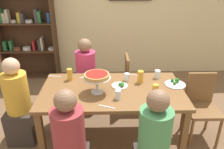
% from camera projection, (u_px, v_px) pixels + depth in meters
% --- Properties ---
extents(ground_plane, '(12.00, 12.00, 0.00)m').
position_uv_depth(ground_plane, '(112.00, 137.00, 3.04)').
color(ground_plane, brown).
extents(rear_partition, '(8.00, 0.12, 2.80)m').
position_uv_depth(rear_partition, '(109.00, 6.00, 4.43)').
color(rear_partition, beige).
rests_on(rear_partition, ground_plane).
extents(dining_table, '(1.71, 0.93, 0.74)m').
position_uv_depth(dining_table, '(112.00, 95.00, 2.76)').
color(dining_table, brown).
rests_on(dining_table, ground_plane).
extents(bookshelf, '(1.10, 0.30, 2.21)m').
position_uv_depth(bookshelf, '(25.00, 22.00, 4.35)').
color(bookshelf, '#422819').
rests_on(bookshelf, ground_plane).
extents(diner_head_west, '(0.34, 0.34, 1.15)m').
position_uv_depth(diner_head_west, '(19.00, 108.00, 2.81)').
color(diner_head_west, '#382D28').
rests_on(diner_head_west, ground_plane).
extents(diner_far_left, '(0.34, 0.34, 1.15)m').
position_uv_depth(diner_far_left, '(87.00, 80.00, 3.52)').
color(diner_far_left, '#382D28').
rests_on(diner_far_left, ground_plane).
extents(chair_far_right, '(0.40, 0.40, 0.87)m').
position_uv_depth(chair_far_right, '(134.00, 80.00, 3.53)').
color(chair_far_right, brown).
rests_on(chair_far_right, ground_plane).
extents(chair_head_east, '(0.40, 0.40, 0.87)m').
position_uv_depth(chair_head_east, '(201.00, 104.00, 2.91)').
color(chair_head_east, brown).
rests_on(chair_head_east, ground_plane).
extents(deep_dish_pizza_stand, '(0.32, 0.32, 0.24)m').
position_uv_depth(deep_dish_pizza_stand, '(97.00, 77.00, 2.57)').
color(deep_dish_pizza_stand, silver).
rests_on(deep_dish_pizza_stand, dining_table).
extents(salad_plate_near_diner, '(0.26, 0.26, 0.07)m').
position_uv_depth(salad_plate_near_diner, '(175.00, 83.00, 2.83)').
color(salad_plate_near_diner, white).
rests_on(salad_plate_near_diner, dining_table).
extents(salad_plate_far_diner, '(0.20, 0.20, 0.07)m').
position_uv_depth(salad_plate_far_diner, '(120.00, 85.00, 2.78)').
color(salad_plate_far_diner, white).
rests_on(salad_plate_far_diner, dining_table).
extents(beer_glass_amber_tall, '(0.08, 0.08, 0.16)m').
position_uv_depth(beer_glass_amber_tall, '(140.00, 77.00, 2.85)').
color(beer_glass_amber_tall, gold).
rests_on(beer_glass_amber_tall, dining_table).
extents(beer_glass_amber_short, '(0.07, 0.07, 0.14)m').
position_uv_depth(beer_glass_amber_short, '(155.00, 90.00, 2.57)').
color(beer_glass_amber_short, gold).
rests_on(beer_glass_amber_short, dining_table).
extents(beer_glass_amber_spare, '(0.07, 0.07, 0.15)m').
position_uv_depth(beer_glass_amber_spare, '(70.00, 74.00, 2.93)').
color(beer_glass_amber_spare, gold).
rests_on(beer_glass_amber_spare, dining_table).
extents(water_glass_clear_near, '(0.07, 0.07, 0.10)m').
position_uv_depth(water_glass_clear_near, '(127.00, 77.00, 2.92)').
color(water_glass_clear_near, white).
rests_on(water_glass_clear_near, dining_table).
extents(water_glass_clear_far, '(0.08, 0.08, 0.11)m').
position_uv_depth(water_glass_clear_far, '(157.00, 74.00, 2.98)').
color(water_glass_clear_far, white).
rests_on(water_glass_clear_far, dining_table).
extents(water_glass_clear_spare, '(0.07, 0.07, 0.11)m').
position_uv_depth(water_glass_clear_spare, '(118.00, 95.00, 2.50)').
color(water_glass_clear_spare, white).
rests_on(water_glass_clear_spare, dining_table).
extents(cutlery_fork_near, '(0.17, 0.08, 0.00)m').
position_uv_depth(cutlery_fork_near, '(149.00, 105.00, 2.41)').
color(cutlery_fork_near, silver).
rests_on(cutlery_fork_near, dining_table).
extents(cutlery_knife_near, '(0.18, 0.04, 0.00)m').
position_uv_depth(cutlery_knife_near, '(54.00, 76.00, 3.05)').
color(cutlery_knife_near, silver).
rests_on(cutlery_knife_near, dining_table).
extents(cutlery_fork_far, '(0.18, 0.02, 0.00)m').
position_uv_depth(cutlery_fork_far, '(86.00, 78.00, 3.01)').
color(cutlery_fork_far, silver).
rests_on(cutlery_fork_far, dining_table).
extents(cutlery_knife_far, '(0.17, 0.08, 0.00)m').
position_uv_depth(cutlery_knife_far, '(135.00, 75.00, 3.08)').
color(cutlery_knife_far, silver).
rests_on(cutlery_knife_far, dining_table).
extents(cutlery_spare_fork, '(0.17, 0.08, 0.00)m').
position_uv_depth(cutlery_spare_fork, '(107.00, 107.00, 2.38)').
color(cutlery_spare_fork, silver).
rests_on(cutlery_spare_fork, dining_table).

